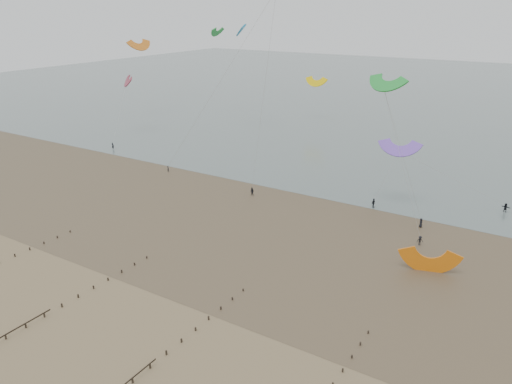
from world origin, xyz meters
TOP-DOWN VIEW (x-y plane):
  - ground at (0.00, 0.00)m, footprint 500.00×500.00m
  - sea_and_shore at (-4.08, 34.40)m, footprint 500.00×665.00m
  - kitesurfer_lead at (-40.00, 46.66)m, footprint 0.66×0.60m
  - kitesurfers at (23.98, 51.86)m, footprint 143.40×23.84m
  - grounded_kite at (24.31, 31.10)m, footprint 8.83×7.69m
  - kites_airborne at (-1.18, 87.26)m, footprint 250.59×102.04m

SIDE VIEW (x-z plane):
  - ground at x=0.00m, z-range 0.00..0.00m
  - grounded_kite at x=24.31m, z-range -2.07..2.07m
  - sea_and_shore at x=-4.08m, z-range -0.01..0.02m
  - kitesurfer_lead at x=-40.00m, z-range 0.00..1.52m
  - kitesurfers at x=23.98m, z-range -0.05..1.81m
  - kites_airborne at x=-1.18m, z-range 1.69..44.40m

